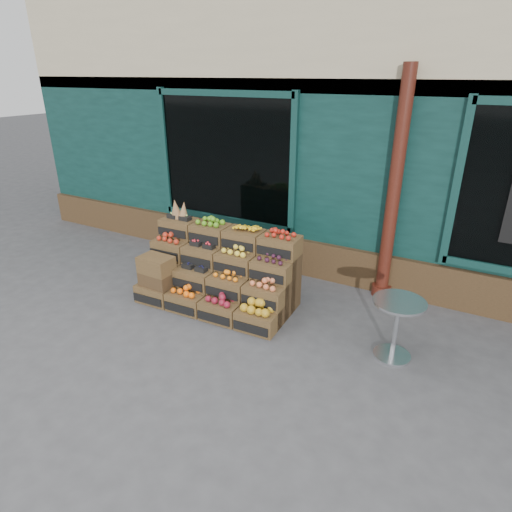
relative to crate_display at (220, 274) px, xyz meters
The scene contains 6 objects.
ground 1.18m from the crate_display, 42.33° to the right, with size 60.00×60.00×0.00m, color #454548.
shop_facade 4.86m from the crate_display, 79.34° to the left, with size 12.00×6.24×4.80m.
crate_display is the anchor object (origin of this frame).
spare_crates 0.89m from the crate_display, 148.82° to the right, with size 0.48×0.34×0.70m.
bistro_table 2.52m from the crate_display, ahead, with size 0.59×0.59×0.74m.
shopkeeper 2.38m from the crate_display, 117.10° to the left, with size 0.79×0.52×2.16m, color #14461F.
Camera 1 is at (2.30, -3.83, 3.09)m, focal length 30.00 mm.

